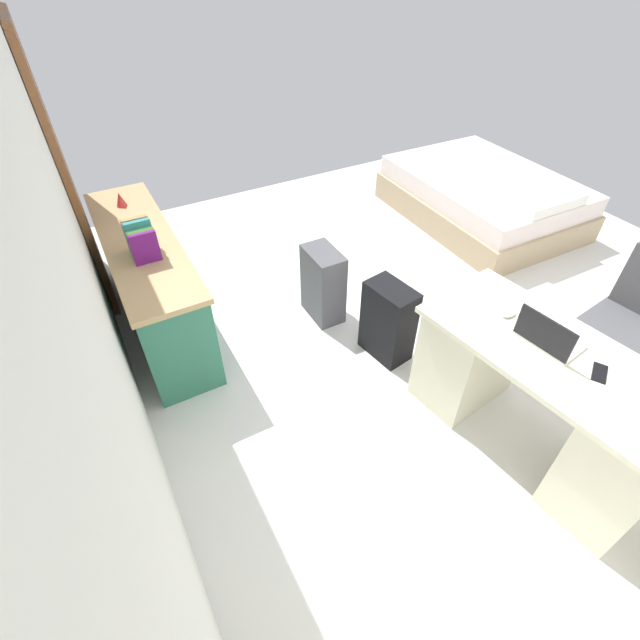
{
  "coord_description": "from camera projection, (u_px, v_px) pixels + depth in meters",
  "views": [
    {
      "loc": [
        -2.07,
        2.18,
        2.46
      ],
      "look_at": [
        -0.23,
        1.16,
        0.6
      ],
      "focal_mm": 25.68,
      "sensor_mm": 36.0,
      "label": 1
    }
  ],
  "objects": [
    {
      "name": "ground_plane",
      "position": [
        429.0,
        313.0,
        3.78
      ],
      "size": [
        5.65,
        5.65,
        0.0
      ],
      "primitive_type": "plane",
      "color": "silver"
    },
    {
      "name": "wall_back",
      "position": [
        71.0,
        262.0,
        2.08
      ],
      "size": [
        4.44,
        0.1,
        2.56
      ],
      "primitive_type": "cube",
      "color": "silver",
      "rests_on": "ground_plane"
    },
    {
      "name": "door_wooden",
      "position": [
        67.0,
        176.0,
        3.38
      ],
      "size": [
        0.88,
        0.05,
        2.04
      ],
      "primitive_type": "cube",
      "color": "brown",
      "rests_on": "ground_plane"
    },
    {
      "name": "desk",
      "position": [
        538.0,
        398.0,
        2.62
      ],
      "size": [
        1.51,
        0.84,
        0.75
      ],
      "color": "beige",
      "rests_on": "ground_plane"
    },
    {
      "name": "office_chair",
      "position": [
        626.0,
        331.0,
        3.0
      ],
      "size": [
        0.52,
        0.52,
        0.94
      ],
      "color": "black",
      "rests_on": "ground_plane"
    },
    {
      "name": "credenza",
      "position": [
        152.0,
        283.0,
        3.45
      ],
      "size": [
        1.8,
        0.48,
        0.77
      ],
      "color": "#2D7056",
      "rests_on": "ground_plane"
    },
    {
      "name": "bed",
      "position": [
        483.0,
        197.0,
        4.81
      ],
      "size": [
        1.93,
        1.44,
        0.58
      ],
      "color": "tan",
      "rests_on": "ground_plane"
    },
    {
      "name": "suitcase_black",
      "position": [
        388.0,
        322.0,
        3.25
      ],
      "size": [
        0.39,
        0.27,
        0.6
      ],
      "primitive_type": "cube",
      "rotation": [
        0.0,
        0.0,
        0.15
      ],
      "color": "black",
      "rests_on": "ground_plane"
    },
    {
      "name": "suitcase_spare_grey",
      "position": [
        323.0,
        284.0,
        3.58
      ],
      "size": [
        0.36,
        0.22,
        0.6
      ],
      "primitive_type": "cube",
      "rotation": [
        0.0,
        0.0,
        -0.01
      ],
      "color": "#4C4C51",
      "rests_on": "ground_plane"
    },
    {
      "name": "laptop",
      "position": [
        548.0,
        337.0,
        2.41
      ],
      "size": [
        0.34,
        0.26,
        0.21
      ],
      "color": "silver",
      "rests_on": "desk"
    },
    {
      "name": "computer_mouse",
      "position": [
        509.0,
        313.0,
        2.61
      ],
      "size": [
        0.07,
        0.11,
        0.03
      ],
      "primitive_type": "ellipsoid",
      "rotation": [
        0.0,
        0.0,
        0.13
      ],
      "color": "white",
      "rests_on": "desk"
    },
    {
      "name": "cell_phone_near_laptop",
      "position": [
        600.0,
        373.0,
        2.28
      ],
      "size": [
        0.13,
        0.15,
        0.01
      ],
      "primitive_type": "cube",
      "rotation": [
        0.0,
        0.0,
        0.54
      ],
      "color": "black",
      "rests_on": "desk"
    },
    {
      "name": "book_row",
      "position": [
        142.0,
        241.0,
        2.97
      ],
      "size": [
        0.23,
        0.17,
        0.24
      ],
      "color": "#60166D",
      "rests_on": "credenza"
    },
    {
      "name": "figurine_small",
      "position": [
        120.0,
        199.0,
        3.51
      ],
      "size": [
        0.08,
        0.08,
        0.11
      ],
      "primitive_type": "cone",
      "color": "red",
      "rests_on": "credenza"
    }
  ]
}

